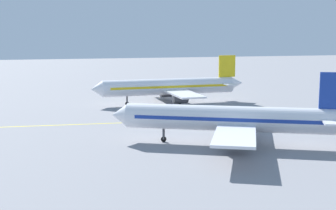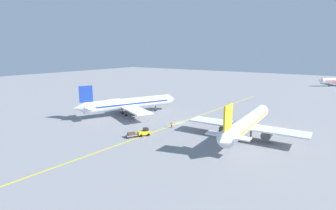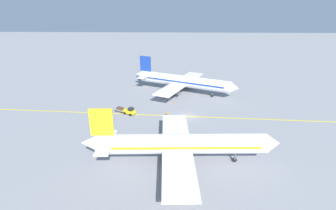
{
  "view_description": "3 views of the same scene",
  "coord_description": "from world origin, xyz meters",
  "px_view_note": "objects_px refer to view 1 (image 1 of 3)",
  "views": [
    {
      "loc": [
        -80.05,
        23.98,
        16.06
      ],
      "look_at": [
        3.19,
        2.91,
        2.48
      ],
      "focal_mm": 50.0,
      "sensor_mm": 36.0,
      "label": 1
    },
    {
      "loc": [
        39.86,
        -63.03,
        20.75
      ],
      "look_at": [
        -5.99,
        2.95,
        4.2
      ],
      "focal_mm": 28.0,
      "sensor_mm": 36.0,
      "label": 2
    },
    {
      "loc": [
        61.43,
        -3.03,
        27.23
      ],
      "look_at": [
        2.92,
        -4.86,
        4.22
      ],
      "focal_mm": 28.0,
      "sensor_mm": 36.0,
      "label": 3
    }
  ],
  "objects_px": {
    "ground_crew_worker": "(213,114)",
    "traffic_cone_near_nose": "(244,132)",
    "baggage_cart_trailing": "(283,115)",
    "traffic_cone_by_wingtip": "(188,121)",
    "airplane_at_gate": "(233,119)",
    "traffic_cone_mid_apron": "(222,128)",
    "airplane_adjacent_stand": "(171,87)",
    "baggage_tug_white": "(265,113)"
  },
  "relations": [
    {
      "from": "ground_crew_worker",
      "to": "traffic_cone_near_nose",
      "type": "distance_m",
      "value": 13.82
    },
    {
      "from": "traffic_cone_near_nose",
      "to": "ground_crew_worker",
      "type": "bearing_deg",
      "value": 0.65
    },
    {
      "from": "baggage_cart_trailing",
      "to": "traffic_cone_by_wingtip",
      "type": "height_order",
      "value": "baggage_cart_trailing"
    },
    {
      "from": "airplane_at_gate",
      "to": "baggage_cart_trailing",
      "type": "xyz_separation_m",
      "value": [
        16.68,
        -16.83,
        -2.95
      ]
    },
    {
      "from": "airplane_at_gate",
      "to": "traffic_cone_mid_apron",
      "type": "height_order",
      "value": "airplane_at_gate"
    },
    {
      "from": "airplane_at_gate",
      "to": "airplane_adjacent_stand",
      "type": "height_order",
      "value": "same"
    },
    {
      "from": "airplane_at_gate",
      "to": "ground_crew_worker",
      "type": "bearing_deg",
      "value": -11.94
    },
    {
      "from": "traffic_cone_mid_apron",
      "to": "airplane_adjacent_stand",
      "type": "bearing_deg",
      "value": 2.09
    },
    {
      "from": "airplane_at_gate",
      "to": "ground_crew_worker",
      "type": "distance_m",
      "value": 20.67
    },
    {
      "from": "ground_crew_worker",
      "to": "traffic_cone_near_nose",
      "type": "bearing_deg",
      "value": -179.35
    },
    {
      "from": "traffic_cone_near_nose",
      "to": "airplane_at_gate",
      "type": "bearing_deg",
      "value": 144.82
    },
    {
      "from": "baggage_cart_trailing",
      "to": "airplane_at_gate",
      "type": "bearing_deg",
      "value": 134.73
    },
    {
      "from": "airplane_adjacent_stand",
      "to": "traffic_cone_mid_apron",
      "type": "xyz_separation_m",
      "value": [
        -29.52,
        -1.08,
        -3.43
      ]
    },
    {
      "from": "traffic_cone_mid_apron",
      "to": "traffic_cone_by_wingtip",
      "type": "relative_size",
      "value": 1.0
    },
    {
      "from": "traffic_cone_mid_apron",
      "to": "traffic_cone_by_wingtip",
      "type": "bearing_deg",
      "value": 29.03
    },
    {
      "from": "baggage_tug_white",
      "to": "baggage_cart_trailing",
      "type": "height_order",
      "value": "baggage_tug_white"
    },
    {
      "from": "baggage_tug_white",
      "to": "traffic_cone_mid_apron",
      "type": "distance_m",
      "value": 14.23
    },
    {
      "from": "baggage_cart_trailing",
      "to": "traffic_cone_near_nose",
      "type": "bearing_deg",
      "value": 130.02
    },
    {
      "from": "baggage_cart_trailing",
      "to": "traffic_cone_mid_apron",
      "type": "distance_m",
      "value": 15.9
    },
    {
      "from": "baggage_tug_white",
      "to": "traffic_cone_by_wingtip",
      "type": "xyz_separation_m",
      "value": [
        -1.1,
        15.58,
        -0.63
      ]
    },
    {
      "from": "baggage_tug_white",
      "to": "traffic_cone_mid_apron",
      "type": "bearing_deg",
      "value": 124.52
    },
    {
      "from": "baggage_cart_trailing",
      "to": "traffic_cone_mid_apron",
      "type": "xyz_separation_m",
      "value": [
        -6.38,
        14.56,
        -0.49
      ]
    },
    {
      "from": "airplane_adjacent_stand",
      "to": "baggage_cart_trailing",
      "type": "distance_m",
      "value": 28.07
    },
    {
      "from": "traffic_cone_mid_apron",
      "to": "airplane_at_gate",
      "type": "bearing_deg",
      "value": 167.52
    },
    {
      "from": "ground_crew_worker",
      "to": "traffic_cone_near_nose",
      "type": "height_order",
      "value": "ground_crew_worker"
    },
    {
      "from": "airplane_adjacent_stand",
      "to": "baggage_tug_white",
      "type": "height_order",
      "value": "airplane_adjacent_stand"
    },
    {
      "from": "ground_crew_worker",
      "to": "traffic_cone_mid_apron",
      "type": "distance_m",
      "value": 9.96
    },
    {
      "from": "traffic_cone_by_wingtip",
      "to": "baggage_tug_white",
      "type": "bearing_deg",
      "value": -85.96
    },
    {
      "from": "airplane_adjacent_stand",
      "to": "traffic_cone_mid_apron",
      "type": "height_order",
      "value": "airplane_adjacent_stand"
    },
    {
      "from": "airplane_adjacent_stand",
      "to": "traffic_cone_near_nose",
      "type": "relative_size",
      "value": 64.56
    },
    {
      "from": "ground_crew_worker",
      "to": "airplane_adjacent_stand",
      "type": "bearing_deg",
      "value": 8.72
    },
    {
      "from": "baggage_tug_white",
      "to": "baggage_cart_trailing",
      "type": "xyz_separation_m",
      "value": [
        -1.68,
        -2.84,
        -0.14
      ]
    },
    {
      "from": "traffic_cone_by_wingtip",
      "to": "traffic_cone_mid_apron",
      "type": "bearing_deg",
      "value": -150.97
    },
    {
      "from": "airplane_at_gate",
      "to": "airplane_adjacent_stand",
      "type": "relative_size",
      "value": 0.95
    },
    {
      "from": "baggage_cart_trailing",
      "to": "baggage_tug_white",
      "type": "bearing_deg",
      "value": 59.47
    },
    {
      "from": "baggage_tug_white",
      "to": "traffic_cone_near_nose",
      "type": "bearing_deg",
      "value": 141.62
    },
    {
      "from": "baggage_tug_white",
      "to": "traffic_cone_by_wingtip",
      "type": "relative_size",
      "value": 6.08
    },
    {
      "from": "airplane_at_gate",
      "to": "traffic_cone_by_wingtip",
      "type": "xyz_separation_m",
      "value": [
        17.25,
        1.59,
        -3.43
      ]
    },
    {
      "from": "traffic_cone_near_nose",
      "to": "traffic_cone_by_wingtip",
      "type": "bearing_deg",
      "value": 28.46
    },
    {
      "from": "airplane_adjacent_stand",
      "to": "ground_crew_worker",
      "type": "distance_m",
      "value": 20.2
    },
    {
      "from": "traffic_cone_near_nose",
      "to": "traffic_cone_mid_apron",
      "type": "distance_m",
      "value": 4.58
    },
    {
      "from": "airplane_at_gate",
      "to": "traffic_cone_by_wingtip",
      "type": "height_order",
      "value": "airplane_at_gate"
    }
  ]
}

